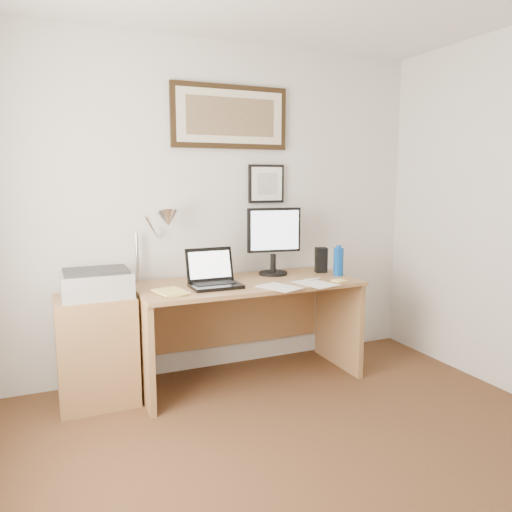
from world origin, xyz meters
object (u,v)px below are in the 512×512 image
desk (244,310)px  lcd_monitor (274,238)px  water_bottle (338,262)px  book (158,294)px  side_cabinet (97,350)px  laptop (214,278)px  printer (97,283)px

desk → lcd_monitor: size_ratio=3.08×
water_bottle → book: water_bottle is taller
side_cabinet → laptop: size_ratio=2.14×
side_cabinet → printer: printer is taller
side_cabinet → lcd_monitor: size_ratio=1.40×
side_cabinet → laptop: (0.79, -0.10, 0.44)m
desk → lcd_monitor: (0.28, 0.08, 0.53)m
desk → printer: size_ratio=3.64×
side_cabinet → lcd_monitor: bearing=4.8°
side_cabinet → water_bottle: (1.79, -0.12, 0.49)m
desk → book: bearing=-160.1°
laptop → lcd_monitor: 0.64m
lcd_monitor → side_cabinet: bearing=-175.2°
water_bottle → lcd_monitor: lcd_monitor is taller
water_bottle → lcd_monitor: size_ratio=0.42×
water_bottle → lcd_monitor: bearing=152.3°
side_cabinet → water_bottle: bearing=-3.7°
side_cabinet → desk: 1.08m
laptop → printer: bearing=173.1°
water_bottle → desk: bearing=168.1°
desk → printer: (-1.05, -0.04, 0.30)m
desk → side_cabinet: bearing=-178.1°
water_bottle → laptop: (-1.00, 0.02, -0.05)m
water_bottle → lcd_monitor: 0.53m
water_bottle → laptop: laptop is taller
laptop → printer: 0.78m
laptop → printer: laptop is taller
laptop → lcd_monitor: bearing=20.5°
water_bottle → lcd_monitor: (-0.44, 0.23, 0.18)m
side_cabinet → desk: bearing=1.9°
desk → laptop: bearing=-154.9°
laptop → lcd_monitor: size_ratio=0.66×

